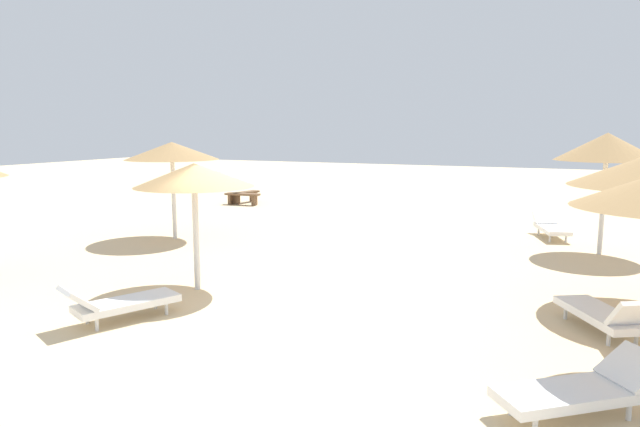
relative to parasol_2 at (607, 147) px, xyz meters
name	(u,v)px	position (x,y,z in m)	size (l,w,h in m)	color
ground_plane	(257,296)	(-6.19, -6.83, -2.75)	(80.00, 80.00, 0.00)	beige
parasol_2	(607,147)	(0.00, 0.00, 0.00)	(2.52, 2.52, 3.11)	silver
parasol_3	(194,176)	(-7.51, -6.93, -0.45)	(2.35, 2.35, 2.54)	silver
parasol_5	(172,151)	(-11.34, -2.81, -0.19)	(2.69, 2.69, 2.82)	silver
lounger_0	(581,389)	(-0.49, -9.36, -2.43)	(1.87, 1.70, 0.69)	white
lounger_1	(605,314)	(-0.13, -6.38, -2.42)	(1.49, 1.92, 0.79)	white
lounger_2	(551,227)	(-1.25, 1.90, -2.43)	(1.19, 2.01, 0.67)	white
lounger_3	(119,303)	(-7.54, -9.05, -2.43)	(1.37, 1.98, 0.72)	white
bench_0	(245,195)	(-13.73, 4.95, -2.40)	(0.67, 1.55, 0.49)	brown
bench_1	(242,197)	(-13.49, 4.36, -2.40)	(1.53, 0.55, 0.49)	brown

